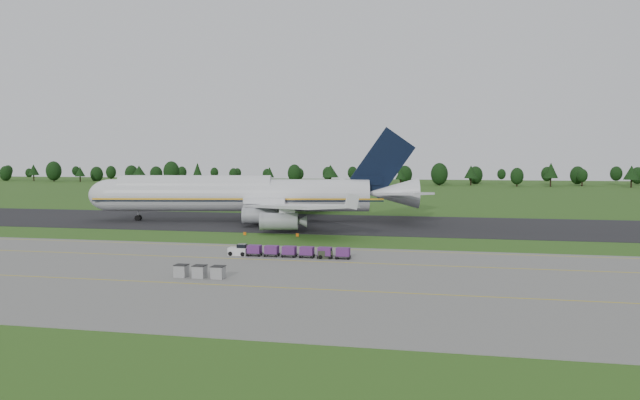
% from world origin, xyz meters
% --- Properties ---
extents(ground, '(600.00, 600.00, 0.00)m').
position_xyz_m(ground, '(0.00, 0.00, 0.00)').
color(ground, '#2A5018').
rests_on(ground, ground).
extents(apron, '(300.00, 52.00, 0.06)m').
position_xyz_m(apron, '(0.00, -34.00, 0.03)').
color(apron, slate).
rests_on(apron, ground).
extents(taxiway, '(300.00, 40.00, 0.08)m').
position_xyz_m(taxiway, '(0.00, 28.00, 0.04)').
color(taxiway, black).
rests_on(taxiway, ground).
extents(apron_markings, '(300.00, 30.20, 0.01)m').
position_xyz_m(apron_markings, '(0.00, -26.98, 0.06)').
color(apron_markings, gold).
rests_on(apron_markings, apron).
extents(tree_line, '(528.62, 21.17, 11.89)m').
position_xyz_m(tree_line, '(7.99, 220.12, 6.23)').
color(tree_line, black).
rests_on(tree_line, ground).
extents(aircraft, '(77.11, 73.55, 21.57)m').
position_xyz_m(aircraft, '(-20.18, 29.22, 6.16)').
color(aircraft, silver).
rests_on(aircraft, ground).
extents(baggage_train, '(18.43, 1.67, 1.61)m').
position_xyz_m(baggage_train, '(2.41, -19.05, 0.93)').
color(baggage_train, silver).
rests_on(baggage_train, apron).
extents(utility_cart, '(2.41, 1.83, 1.18)m').
position_xyz_m(utility_cart, '(8.17, -19.16, 0.63)').
color(utility_cart, '#2F3525').
rests_on(utility_cart, apron).
extents(uld_row, '(6.35, 1.55, 1.53)m').
position_xyz_m(uld_row, '(-3.98, -36.49, 0.83)').
color(uld_row, gray).
rests_on(uld_row, apron).
extents(edge_markers, '(10.73, 0.30, 0.60)m').
position_xyz_m(edge_markers, '(-6.93, 4.33, 0.27)').
color(edge_markers, '#E55D07').
rests_on(edge_markers, ground).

